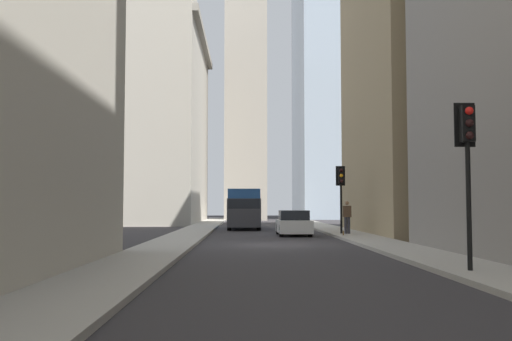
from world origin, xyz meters
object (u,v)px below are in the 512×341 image
object	(u,v)px
traffic_light_foreground	(468,146)
discarded_bottle	(343,233)
pedestrian	(347,216)
delivery_truck	(244,209)
sedan_white	(294,224)
traffic_light_midblock	(341,184)

from	to	relation	value
traffic_light_foreground	discarded_bottle	bearing A→B (deg)	1.09
traffic_light_foreground	pedestrian	distance (m)	17.63
discarded_bottle	traffic_light_foreground	bearing A→B (deg)	-178.91
delivery_truck	traffic_light_foreground	distance (m)	27.33
sedan_white	traffic_light_midblock	xyz separation A→B (m)	(-0.53, -2.62, 2.24)
delivery_truck	traffic_light_midblock	bearing A→B (deg)	-148.74
traffic_light_foreground	delivery_truck	bearing A→B (deg)	11.62
traffic_light_foreground	discarded_bottle	world-z (taller)	traffic_light_foreground
sedan_white	traffic_light_foreground	world-z (taller)	traffic_light_foreground
sedan_white	discarded_bottle	size ratio (longest dim) A/B	15.93
delivery_truck	sedan_white	distance (m)	8.89
pedestrian	discarded_bottle	xyz separation A→B (m)	(-1.63, 0.51, -0.87)
discarded_bottle	sedan_white	bearing A→B (deg)	44.47
pedestrian	discarded_bottle	world-z (taller)	pedestrian
delivery_truck	discarded_bottle	bearing A→B (deg)	-154.41
sedan_white	discarded_bottle	xyz separation A→B (m)	(-2.44, -2.39, -0.42)
traffic_light_midblock	pedestrian	distance (m)	1.82
sedan_white	traffic_light_foreground	distance (m)	18.69
sedan_white	traffic_light_foreground	bearing A→B (deg)	-171.64
sedan_white	traffic_light_foreground	size ratio (longest dim) A/B	1.04
delivery_truck	traffic_light_foreground	bearing A→B (deg)	-168.38
sedan_white	traffic_light_midblock	bearing A→B (deg)	-101.39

